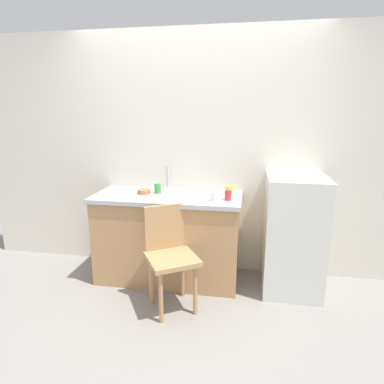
% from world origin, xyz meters
% --- Properties ---
extents(ground_plane, '(8.00, 8.00, 0.00)m').
position_xyz_m(ground_plane, '(0.00, 0.00, 0.00)').
color(ground_plane, gray).
extents(back_wall, '(4.80, 0.10, 2.46)m').
position_xyz_m(back_wall, '(0.00, 1.00, 1.23)').
color(back_wall, silver).
rests_on(back_wall, ground_plane).
extents(cabinet_base, '(1.40, 0.60, 0.84)m').
position_xyz_m(cabinet_base, '(-0.23, 0.65, 0.42)').
color(cabinet_base, tan).
rests_on(cabinet_base, ground_plane).
extents(countertop, '(1.44, 0.64, 0.04)m').
position_xyz_m(countertop, '(-0.23, 0.65, 0.86)').
color(countertop, '#B7B7BC').
rests_on(countertop, cabinet_base).
extents(faucet, '(0.02, 0.02, 0.24)m').
position_xyz_m(faucet, '(-0.29, 0.90, 1.00)').
color(faucet, '#B7B7BC').
rests_on(faucet, countertop).
extents(refrigerator, '(0.53, 0.60, 1.11)m').
position_xyz_m(refrigerator, '(0.98, 0.65, 0.55)').
color(refrigerator, silver).
rests_on(refrigerator, ground_plane).
extents(chair, '(0.55, 0.55, 0.89)m').
position_xyz_m(chair, '(-0.10, 0.17, 0.50)').
color(chair, tan).
rests_on(chair, ground_plane).
extents(dish_tray, '(0.28, 0.20, 0.05)m').
position_xyz_m(dish_tray, '(-0.11, 0.67, 0.91)').
color(dish_tray, white).
rests_on(dish_tray, countertop).
extents(terracotta_bowl, '(0.13, 0.13, 0.04)m').
position_xyz_m(terracotta_bowl, '(-0.47, 0.65, 0.90)').
color(terracotta_bowl, '#C67042').
rests_on(terracotta_bowl, countertop).
extents(cup_green, '(0.06, 0.06, 0.10)m').
position_xyz_m(cup_green, '(-0.34, 0.69, 0.93)').
color(cup_green, green).
rests_on(cup_green, countertop).
extents(cup_red, '(0.06, 0.06, 0.09)m').
position_xyz_m(cup_red, '(0.37, 0.55, 0.93)').
color(cup_red, red).
rests_on(cup_red, countertop).
extents(cup_yellow, '(0.07, 0.07, 0.07)m').
position_xyz_m(cup_yellow, '(0.36, 0.82, 0.92)').
color(cup_yellow, yellow).
rests_on(cup_yellow, countertop).
extents(cup_white, '(0.07, 0.07, 0.08)m').
position_xyz_m(cup_white, '(0.25, 0.51, 0.92)').
color(cup_white, white).
rests_on(cup_white, countertop).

